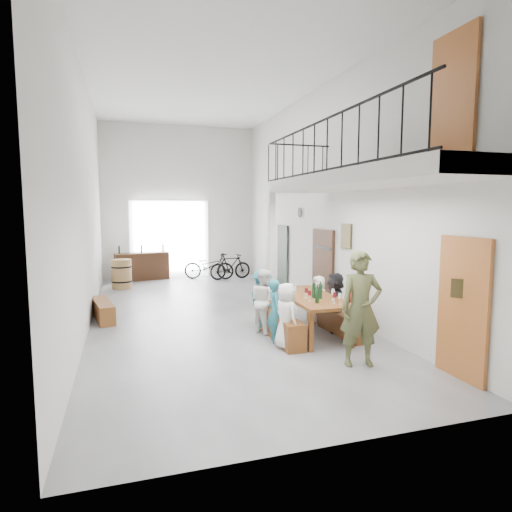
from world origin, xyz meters
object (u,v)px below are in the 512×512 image
object	(u,v)px
serving_counter	(142,266)
bicycle_near	(209,266)
oak_barrel	(122,274)
host_standing	(361,309)
bench_inner	(278,324)
tasting_table	(310,300)
side_bench	(103,310)

from	to	relation	value
serving_counter	bicycle_near	xyz separation A→B (m)	(2.29, -0.54, -0.02)
serving_counter	bicycle_near	bearing A→B (deg)	-22.13
oak_barrel	serving_counter	bearing A→B (deg)	65.27
host_standing	bicycle_near	xyz separation A→B (m)	(-0.70, 9.10, -0.46)
bench_inner	serving_counter	world-z (taller)	serving_counter
tasting_table	serving_counter	distance (m)	8.38
bench_inner	bicycle_near	bearing A→B (deg)	91.80
bench_inner	side_bench	size ratio (longest dim) A/B	1.44
tasting_table	side_bench	world-z (taller)	tasting_table
host_standing	tasting_table	bearing A→B (deg)	103.64
oak_barrel	host_standing	size ratio (longest dim) A/B	0.50
oak_barrel	serving_counter	xyz separation A→B (m)	(0.68, 1.49, 0.02)
host_standing	oak_barrel	bearing A→B (deg)	125.79
tasting_table	bench_inner	bearing A→B (deg)	176.03
oak_barrel	tasting_table	bearing A→B (deg)	-60.47
tasting_table	side_bench	bearing A→B (deg)	150.11
bench_inner	bicycle_near	world-z (taller)	bicycle_near
bench_inner	host_standing	xyz separation A→B (m)	(0.72, -1.85, 0.67)
tasting_table	host_standing	xyz separation A→B (m)	(0.07, -1.79, 0.22)
tasting_table	serving_counter	world-z (taller)	serving_counter
serving_counter	bench_inner	bearing A→B (deg)	-82.69
serving_counter	side_bench	bearing A→B (deg)	-110.31
side_bench	tasting_table	bearing A→B (deg)	-31.62
bench_inner	side_bench	distance (m)	4.12
side_bench	bench_inner	bearing A→B (deg)	-35.61
tasting_table	oak_barrel	world-z (taller)	oak_barrel
oak_barrel	bicycle_near	world-z (taller)	bicycle_near
bench_inner	host_standing	bearing A→B (deg)	-66.84
side_bench	bicycle_near	size ratio (longest dim) A/B	0.84
host_standing	bicycle_near	size ratio (longest dim) A/B	1.04
serving_counter	tasting_table	bearing A→B (deg)	-78.53
tasting_table	side_bench	distance (m)	4.73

